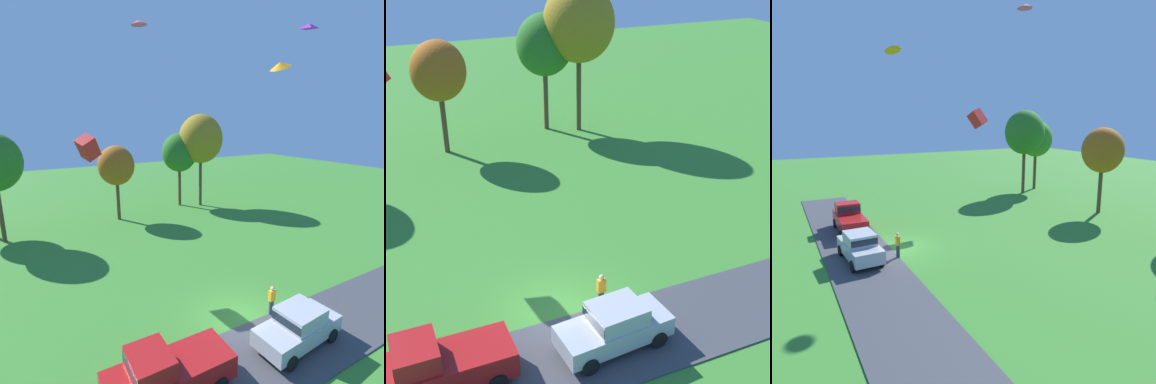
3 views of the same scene
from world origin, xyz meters
TOP-DOWN VIEW (x-y plane):
  - ground_plane at (0.00, 0.00)m, footprint 120.00×120.00m
  - pavement_strip at (0.00, -2.78)m, footprint 36.00×4.40m
  - car_pickup_near_entrance at (-5.26, -2.32)m, footprint 5.01×2.08m
  - car_sedan_mid_row at (1.32, -2.89)m, footprint 4.52×2.21m
  - person_beside_suv at (1.85, -0.64)m, footprint 0.36×0.24m
  - tree_far_right at (-0.62, 19.52)m, footprint 3.73×3.73m
  - tree_center_back at (7.61, 21.24)m, footprint 4.22×4.22m
  - tree_lone_near at (9.86, 19.99)m, footprint 5.26×5.26m
  - kite_box_high_right at (-5.26, 9.05)m, footprint 1.69×1.65m
  - kite_delta_high_left at (1.56, -0.44)m, footprint 1.16×1.14m
  - kite_diamond_near_flag at (7.36, 3.10)m, footprint 1.40×1.43m
  - kite_delta_topmost at (-0.92, 10.62)m, footprint 1.35×1.33m

SIDE VIEW (x-z plane):
  - ground_plane at x=0.00m, z-range 0.00..0.00m
  - pavement_strip at x=0.00m, z-range 0.00..0.06m
  - person_beside_suv at x=1.85m, z-range 0.02..1.73m
  - car_sedan_mid_row at x=1.32m, z-range 0.12..1.96m
  - car_pickup_near_entrance at x=-5.26m, z-range 0.04..2.18m
  - tree_far_right at x=-0.62m, z-range 1.85..9.73m
  - tree_center_back at x=7.61m, z-range 2.10..11.01m
  - tree_lone_near at x=9.86m, z-range 2.64..13.75m
  - kite_box_high_right at x=-5.26m, z-range 7.73..9.61m
  - kite_delta_high_left at x=1.56m, z-range 12.48..13.10m
  - kite_diamond_near_flag at x=7.36m, z-range 15.82..16.29m
  - kite_delta_topmost at x=-0.92m, z-range 16.75..17.17m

